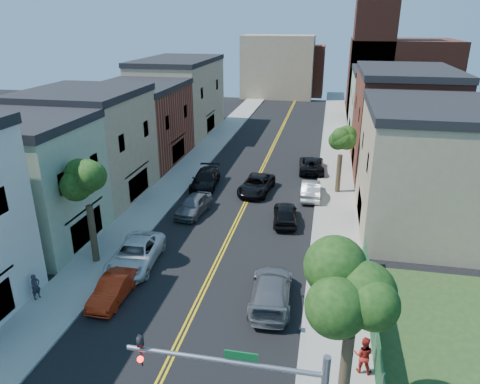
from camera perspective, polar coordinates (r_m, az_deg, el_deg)
The scene contains 29 objects.
sidewalk_left at distance 53.85m, azimuth -4.80°, elevation 5.02°, with size 3.20×100.00×0.15m, color gray.
sidewalk_right at distance 51.88m, azimuth 12.28°, elevation 3.96°, with size 3.20×100.00×0.15m, color gray.
curb_left at distance 53.40m, azimuth -2.99°, elevation 4.93°, with size 0.30×100.00×0.15m, color gray.
curb_right at distance 51.86m, azimuth 10.35°, elevation 4.10°, with size 0.30×100.00×0.15m, color gray.
bldg_left_palegrn at distance 34.64m, azimuth -25.98°, elevation 0.70°, with size 9.00×8.00×8.50m, color gray.
bldg_left_tan_near at distance 41.66m, azimuth -18.86°, elevation 5.35°, with size 9.00×10.00×9.00m, color #998466.
bldg_left_brick at distance 51.27m, azimuth -12.81°, elevation 8.26°, with size 9.00×12.00×8.00m, color brown.
bldg_left_tan_far at distance 63.91m, azimuth -7.82°, elevation 11.82°, with size 9.00×16.00×9.50m, color #998466.
bldg_right_tan at distance 36.04m, azimuth 22.62°, elevation 2.41°, with size 9.00×12.00×9.00m, color #998466.
bldg_right_brick at distance 49.24m, azimuth 19.91°, elevation 8.18°, with size 9.00×14.00×10.00m, color brown.
bldg_right_palegrn at distance 63.00m, azimuth 18.18°, elevation 10.37°, with size 9.00×12.00×8.50m, color gray.
church at distance 77.69m, azimuth 19.07°, elevation 14.43°, with size 16.20×14.20×22.60m.
backdrop_left at distance 92.66m, azimuth 4.87°, elevation 15.67°, with size 14.00×8.00×12.00m, color #998466.
backdrop_center at distance 96.36m, azimuth 7.59°, elevation 15.19°, with size 10.00×8.00×10.00m, color brown.
fence_right at distance 23.94m, azimuth 16.64°, elevation -15.83°, with size 0.04×15.00×1.90m, color #143F1E.
tree_left_mid at distance 29.00m, azimuth -19.27°, elevation 2.84°, with size 5.20×5.20×9.29m.
tree_right_corner at distance 15.80m, azimuth 14.78°, elevation -9.49°, with size 5.80×5.80×10.35m.
tree_right_far at distance 40.74m, azimuth 12.97°, elevation 7.45°, with size 4.40×4.40×8.03m.
red_sedan at distance 27.21m, azimuth -15.89°, elevation -11.81°, with size 1.47×4.21×1.39m, color #AD230B.
white_pickup at distance 30.19m, azimuth -13.23°, elevation -7.75°, with size 2.68×5.80×1.61m, color silver.
grey_car_left at distance 37.01m, azimuth -5.94°, elevation -1.64°, with size 1.89×4.69×1.60m, color #54565B.
black_car_left at distance 42.72m, azimuth -4.47°, elevation 1.65°, with size 2.28×5.60×1.63m, color black.
grey_car_right at distance 25.92m, azimuth 4.00°, elevation -12.43°, with size 2.31×5.67×1.65m, color #595B60.
black_car_right at distance 35.43m, azimuth 5.81°, elevation -2.75°, with size 1.85×4.59×1.56m, color black.
silver_car_right at distance 40.62m, azimuth 9.02°, elevation 0.32°, with size 1.64×4.72×1.55m, color #B1B3BA.
dark_car_right_far at distance 47.71m, azimuth 9.14°, elevation 3.51°, with size 2.53×5.49×1.53m, color black.
black_suv_lane at distance 41.34m, azimuth 2.11°, elevation 0.94°, with size 2.54×5.50×1.53m, color black.
pedestrian_left at distance 28.46m, azimuth -24.69°, elevation -10.94°, with size 0.57×0.37×1.56m, color #26262D.
pedestrian_right at distance 22.09m, azimuth 15.51°, elevation -19.42°, with size 0.89×0.70×1.84m, color #A81F19.
Camera 1 is at (6.59, -9.59, 15.26)m, focal length 33.34 mm.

